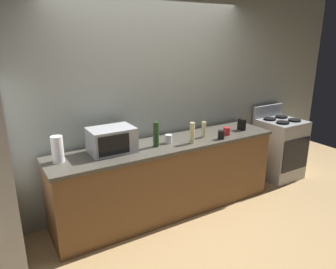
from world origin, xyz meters
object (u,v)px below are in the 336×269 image
(bottle_vinegar, at_px, (204,130))
(mug_black, at_px, (221,135))
(bottle_wine, at_px, (156,134))
(mug_red, at_px, (227,131))
(mug_white, at_px, (168,139))
(stove_range, at_px, (279,148))
(microwave, at_px, (112,140))
(paper_towel_roll, at_px, (58,149))
(cordless_phone, at_px, (242,125))
(bottle_hand_soap, at_px, (192,133))

(bottle_vinegar, height_order, mug_black, bottle_vinegar)
(bottle_wine, bearing_deg, bottle_vinegar, -0.34)
(mug_red, bearing_deg, mug_white, 171.83)
(stove_range, height_order, bottle_vinegar, bottle_vinegar)
(mug_white, height_order, mug_red, mug_white)
(stove_range, xyz_separation_m, mug_red, (-1.20, -0.13, 0.49))
(mug_white, bearing_deg, mug_red, -8.17)
(stove_range, height_order, mug_red, stove_range)
(bottle_wine, bearing_deg, mug_black, -12.05)
(microwave, distance_m, paper_towel_roll, 0.57)
(bottle_wine, bearing_deg, microwave, 169.51)
(bottle_vinegar, bearing_deg, bottle_wine, 179.66)
(microwave, relative_size, mug_white, 4.76)
(stove_range, height_order, paper_towel_roll, paper_towel_roll)
(bottle_vinegar, relative_size, mug_white, 1.95)
(microwave, xyz_separation_m, mug_red, (1.48, -0.17, -0.09))
(cordless_phone, relative_size, bottle_vinegar, 0.76)
(stove_range, height_order, mug_white, stove_range)
(mug_red, bearing_deg, cordless_phone, 12.00)
(stove_range, distance_m, mug_black, 1.47)
(mug_white, xyz_separation_m, mug_red, (0.80, -0.11, -0.00))
(bottle_wine, height_order, mug_white, bottle_wine)
(cordless_phone, height_order, bottle_hand_soap, bottle_hand_soap)
(mug_white, bearing_deg, bottle_wine, -169.86)
(bottle_wine, relative_size, mug_white, 2.84)
(microwave, bearing_deg, paper_towel_roll, 179.78)
(paper_towel_roll, distance_m, bottle_hand_soap, 1.49)
(mug_black, bearing_deg, stove_range, 9.00)
(stove_range, bearing_deg, paper_towel_roll, 179.11)
(mug_red, bearing_deg, bottle_vinegar, 165.81)
(paper_towel_roll, relative_size, mug_red, 2.73)
(stove_range, height_order, bottle_wine, bottle_wine)
(bottle_hand_soap, relative_size, bottle_wine, 0.87)
(mug_white, bearing_deg, microwave, 175.05)
(bottle_wine, relative_size, bottle_vinegar, 1.45)
(stove_range, bearing_deg, bottle_vinegar, -178.19)
(paper_towel_roll, xyz_separation_m, bottle_vinegar, (1.74, -0.10, -0.04))
(cordless_phone, bearing_deg, mug_red, -169.73)
(stove_range, height_order, microwave, microwave)
(paper_towel_roll, distance_m, mug_red, 2.05)
(mug_white, relative_size, mug_black, 0.94)
(bottle_wine, distance_m, bottle_vinegar, 0.68)
(bottle_vinegar, xyz_separation_m, mug_white, (-0.49, 0.04, -0.05))
(stove_range, height_order, cordless_phone, stove_range)
(paper_towel_roll, bearing_deg, mug_white, -2.81)
(bottle_wine, distance_m, mug_black, 0.84)
(stove_range, relative_size, bottle_hand_soap, 4.34)
(bottle_hand_soap, distance_m, mug_white, 0.29)
(microwave, relative_size, cordless_phone, 3.20)
(bottle_wine, distance_m, mug_white, 0.21)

